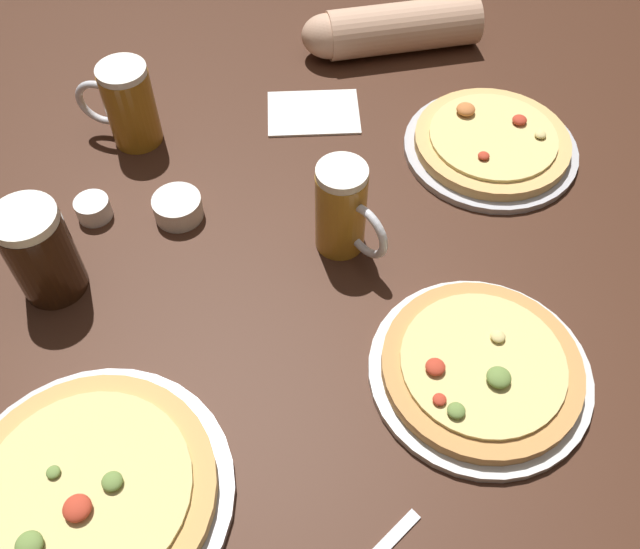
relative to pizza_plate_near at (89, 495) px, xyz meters
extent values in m
cube|color=#3D2114|center=(0.22, 0.34, -0.03)|extent=(2.40, 2.40, 0.03)
cylinder|color=#B2B2B7|center=(0.00, 0.00, -0.01)|extent=(0.33, 0.33, 0.01)
cylinder|color=tan|center=(0.00, 0.00, 0.00)|extent=(0.29, 0.29, 0.02)
cylinder|color=#DBC67A|center=(0.00, 0.00, 0.02)|extent=(0.24, 0.24, 0.01)
ellipsoid|color=olive|center=(-0.03, -0.07, 0.03)|extent=(0.03, 0.03, 0.01)
ellipsoid|color=olive|center=(0.03, 0.01, 0.03)|extent=(0.02, 0.02, 0.01)
ellipsoid|color=olive|center=(-0.04, 0.01, 0.02)|extent=(0.02, 0.02, 0.01)
ellipsoid|color=#B73823|center=(0.00, -0.02, 0.03)|extent=(0.03, 0.03, 0.02)
cylinder|color=#B2B2B7|center=(0.46, 0.65, -0.01)|extent=(0.28, 0.28, 0.01)
cylinder|color=tan|center=(0.46, 0.65, 0.00)|extent=(0.25, 0.25, 0.02)
cylinder|color=#DBC67A|center=(0.46, 0.65, 0.02)|extent=(0.21, 0.21, 0.01)
ellipsoid|color=#DBC67A|center=(0.53, 0.66, 0.02)|extent=(0.02, 0.02, 0.01)
ellipsoid|color=#B73823|center=(0.44, 0.59, 0.02)|extent=(0.02, 0.02, 0.01)
ellipsoid|color=#C67038|center=(0.41, 0.70, 0.03)|extent=(0.03, 0.03, 0.02)
ellipsoid|color=#B73823|center=(0.50, 0.69, 0.03)|extent=(0.02, 0.02, 0.01)
cylinder|color=silver|center=(0.44, 0.22, -0.01)|extent=(0.29, 0.29, 0.01)
cylinder|color=tan|center=(0.44, 0.22, 0.00)|extent=(0.26, 0.26, 0.02)
cylinder|color=#DBC67A|center=(0.44, 0.22, 0.02)|extent=(0.21, 0.21, 0.01)
ellipsoid|color=#B73823|center=(0.38, 0.20, 0.03)|extent=(0.02, 0.02, 0.01)
ellipsoid|color=#DBC67A|center=(0.46, 0.26, 0.02)|extent=(0.02, 0.02, 0.01)
ellipsoid|color=olive|center=(0.46, 0.20, 0.03)|extent=(0.03, 0.03, 0.02)
ellipsoid|color=#B73823|center=(0.39, 0.16, 0.02)|extent=(0.02, 0.02, 0.01)
ellipsoid|color=olive|center=(0.41, 0.15, 0.02)|extent=(0.02, 0.02, 0.01)
cylinder|color=#9E6619|center=(-0.12, 0.60, 0.05)|extent=(0.08, 0.08, 0.13)
cylinder|color=white|center=(-0.12, 0.60, 0.12)|extent=(0.08, 0.08, 0.01)
torus|color=silver|center=(-0.18, 0.61, 0.05)|extent=(0.09, 0.02, 0.09)
cylinder|color=black|center=(-0.15, 0.29, 0.05)|extent=(0.09, 0.09, 0.13)
cylinder|color=white|center=(-0.15, 0.29, 0.12)|extent=(0.09, 0.09, 0.01)
torus|color=silver|center=(-0.19, 0.33, 0.05)|extent=(0.07, 0.07, 0.09)
cylinder|color=#B27A23|center=(0.24, 0.42, 0.05)|extent=(0.07, 0.07, 0.14)
cylinder|color=white|center=(0.24, 0.42, 0.13)|extent=(0.07, 0.07, 0.01)
torus|color=silver|center=(0.27, 0.39, 0.05)|extent=(0.07, 0.07, 0.09)
cylinder|color=white|center=(-0.14, 0.42, 0.00)|extent=(0.05, 0.05, 0.03)
cylinder|color=silver|center=(-0.01, 0.44, 0.00)|extent=(0.07, 0.07, 0.04)
cube|color=white|center=(0.16, 0.70, -0.01)|extent=(0.18, 0.14, 0.01)
cylinder|color=tan|center=(0.30, 0.91, 0.03)|extent=(0.29, 0.18, 0.09)
ellipsoid|color=tan|center=(0.16, 0.87, 0.03)|extent=(0.10, 0.08, 0.08)
camera|label=1|loc=(0.30, -0.24, 0.78)|focal=39.09mm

